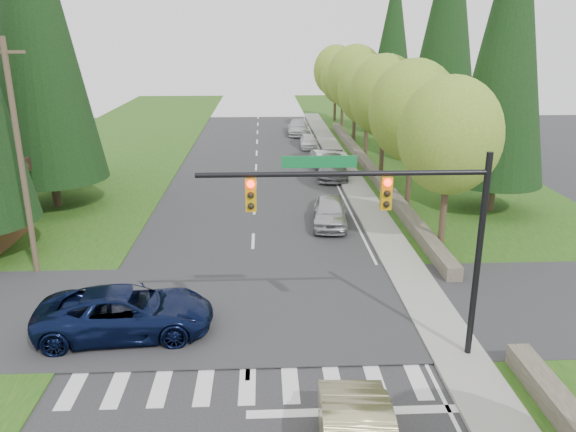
{
  "coord_description": "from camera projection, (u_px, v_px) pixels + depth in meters",
  "views": [
    {
      "loc": [
        0.58,
        -11.33,
        10.11
      ],
      "look_at": [
        1.58,
        10.99,
        2.8
      ],
      "focal_mm": 35.0,
      "sensor_mm": 36.0,
      "label": 1
    }
  ],
  "objects": [
    {
      "name": "grass_east",
      "position": [
        472.0,
        211.0,
        33.42
      ],
      "size": [
        14.0,
        110.0,
        0.06
      ],
      "primitive_type": "cube",
      "color": "#1B4B14",
      "rests_on": "ground"
    },
    {
      "name": "grass_west",
      "position": [
        28.0,
        217.0,
        32.31
      ],
      "size": [
        14.0,
        110.0,
        0.06
      ],
      "primitive_type": "cube",
      "color": "#1B4B14",
      "rests_on": "ground"
    },
    {
      "name": "cross_street",
      "position": [
        250.0,
        310.0,
        21.48
      ],
      "size": [
        120.0,
        8.0,
        0.1
      ],
      "primitive_type": "cube",
      "color": "#28282B",
      "rests_on": "ground"
    },
    {
      "name": "sidewalk_east",
      "position": [
        365.0,
        202.0,
        35.04
      ],
      "size": [
        1.8,
        80.0,
        0.13
      ],
      "primitive_type": "cube",
      "color": "gray",
      "rests_on": "ground"
    },
    {
      "name": "curb_east",
      "position": [
        351.0,
        202.0,
        35.01
      ],
      "size": [
        0.2,
        80.0,
        0.13
      ],
      "primitive_type": "cube",
      "color": "gray",
      "rests_on": "ground"
    },
    {
      "name": "stone_wall_north",
      "position": [
        369.0,
        168.0,
        42.62
      ],
      "size": [
        0.7,
        40.0,
        0.7
      ],
      "primitive_type": "cube",
      "color": "#4C4438",
      "rests_on": "ground"
    },
    {
      "name": "traffic_signal",
      "position": [
        391.0,
        213.0,
        16.79
      ],
      "size": [
        8.7,
        0.37,
        6.8
      ],
      "color": "black",
      "rests_on": "ground"
    },
    {
      "name": "utility_pole",
      "position": [
        21.0,
        159.0,
        23.27
      ],
      "size": [
        1.6,
        0.24,
        10.0
      ],
      "color": "#473828",
      "rests_on": "ground"
    },
    {
      "name": "decid_tree_0",
      "position": [
        450.0,
        136.0,
        25.83
      ],
      "size": [
        4.8,
        4.8,
        8.37
      ],
      "color": "#38281C",
      "rests_on": "ground"
    },
    {
      "name": "decid_tree_1",
      "position": [
        413.0,
        111.0,
        32.41
      ],
      "size": [
        5.2,
        5.2,
        8.8
      ],
      "color": "#38281C",
      "rests_on": "ground"
    },
    {
      "name": "decid_tree_2",
      "position": [
        385.0,
        96.0,
        39.01
      ],
      "size": [
        5.0,
        5.0,
        8.82
      ],
      "color": "#38281C",
      "rests_on": "ground"
    },
    {
      "name": "decid_tree_3",
      "position": [
        368.0,
        90.0,
        45.74
      ],
      "size": [
        5.0,
        5.0,
        8.55
      ],
      "color": "#38281C",
      "rests_on": "ground"
    },
    {
      "name": "decid_tree_4",
      "position": [
        356.0,
        78.0,
        52.27
      ],
      "size": [
        5.4,
        5.4,
        9.18
      ],
      "color": "#38281C",
      "rests_on": "ground"
    },
    {
      "name": "decid_tree_5",
      "position": [
        343.0,
        78.0,
        59.07
      ],
      "size": [
        4.8,
        4.8,
        8.3
      ],
      "color": "#38281C",
      "rests_on": "ground"
    },
    {
      "name": "decid_tree_6",
      "position": [
        336.0,
        71.0,
        65.62
      ],
      "size": [
        5.2,
        5.2,
        8.86
      ],
      "color": "#38281C",
      "rests_on": "ground"
    },
    {
      "name": "conifer_w_c",
      "position": [
        32.0,
        10.0,
        30.75
      ],
      "size": [
        6.46,
        6.46,
        20.8
      ],
      "color": "#38281C",
      "rests_on": "ground"
    },
    {
      "name": "conifer_w_e",
      "position": [
        39.0,
        30.0,
        36.67
      ],
      "size": [
        5.78,
        5.78,
        18.8
      ],
      "color": "#38281C",
      "rests_on": "ground"
    },
    {
      "name": "conifer_e_a",
      "position": [
        509.0,
        39.0,
        30.42
      ],
      "size": [
        5.44,
        5.44,
        17.8
      ],
      "color": "#38281C",
      "rests_on": "ground"
    },
    {
      "name": "conifer_e_b",
      "position": [
        447.0,
        24.0,
        43.45
      ],
      "size": [
        6.12,
        6.12,
        19.8
      ],
      "color": "#38281C",
      "rests_on": "ground"
    },
    {
      "name": "conifer_e_c",
      "position": [
        393.0,
        41.0,
        57.16
      ],
      "size": [
        5.1,
        5.1,
        16.8
      ],
      "color": "#38281C",
      "rests_on": "ground"
    },
    {
      "name": "suv_navy",
      "position": [
        126.0,
        312.0,
        19.55
      ],
      "size": [
        6.24,
        3.27,
        1.68
      ],
      "primitive_type": "imported",
      "rotation": [
        0.0,
        0.0,
        1.65
      ],
      "color": "#0A1233",
      "rests_on": "ground"
    },
    {
      "name": "parked_car_a",
      "position": [
        330.0,
        212.0,
        30.74
      ],
      "size": [
        2.33,
        4.73,
        1.55
      ],
      "primitive_type": "imported",
      "rotation": [
        0.0,
        0.0,
        -0.11
      ],
      "color": "#AFAEB3",
      "rests_on": "ground"
    },
    {
      "name": "parked_car_b",
      "position": [
        332.0,
        166.0,
        41.09
      ],
      "size": [
        2.65,
        5.59,
        1.57
      ],
      "primitive_type": "imported",
      "rotation": [
        0.0,
        0.0,
        -0.08
      ],
      "color": "gray",
      "rests_on": "ground"
    },
    {
      "name": "parked_car_c",
      "position": [
        325.0,
        161.0,
        43.12
      ],
      "size": [
        2.11,
        4.66,
        1.48
      ],
      "primitive_type": "imported",
      "rotation": [
        0.0,
        0.0,
        0.12
      ],
      "color": "silver",
      "rests_on": "ground"
    },
    {
      "name": "parked_car_d",
      "position": [
        309.0,
        141.0,
        51.5
      ],
      "size": [
        1.65,
        3.8,
        1.28
      ],
      "primitive_type": "imported",
      "rotation": [
        0.0,
        0.0,
        -0.04
      ],
      "color": "white",
      "rests_on": "ground"
    },
    {
      "name": "parked_car_e",
      "position": [
        298.0,
        127.0,
        58.32
      ],
      "size": [
        2.3,
        5.27,
        1.51
      ],
      "primitive_type": "imported",
      "rotation": [
        0.0,
        0.0,
        -0.04
      ],
      "color": "#B9BABF",
      "rests_on": "ground"
    }
  ]
}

